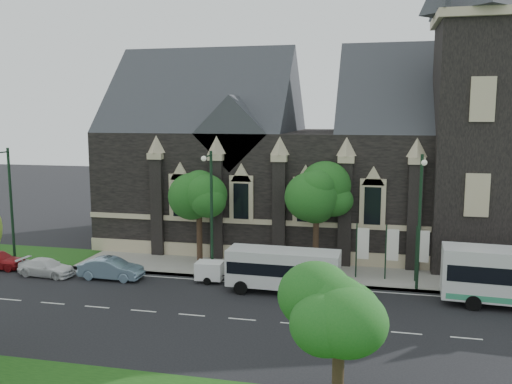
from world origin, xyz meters
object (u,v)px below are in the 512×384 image
(street_lamp_far, at_px, (9,199))
(sedan, at_px, (111,269))
(tree_walk_left, at_px, (202,190))
(banner_flag_center, at_px, (390,248))
(street_lamp_near, at_px, (420,215))
(street_lamp_mid, at_px, (211,207))
(car_far_white, at_px, (47,267))
(shuttle_bus, at_px, (284,268))
(tree_park_east, at_px, (345,307))
(box_trailer, at_px, (210,271))
(tree_walk_right, at_px, (320,193))
(banner_flag_left, at_px, (361,246))
(banner_flag_right, at_px, (420,249))

(street_lamp_far, xyz_separation_m, sedan, (9.17, -1.76, -4.37))
(tree_walk_left, relative_size, banner_flag_center, 1.91)
(street_lamp_near, xyz_separation_m, sedan, (-20.83, -1.76, -4.37))
(street_lamp_mid, height_order, car_far_white, street_lamp_mid)
(shuttle_bus, relative_size, sedan, 1.62)
(tree_walk_left, distance_m, street_lamp_near, 16.22)
(tree_park_east, distance_m, sedan, 22.78)
(street_lamp_near, bearing_deg, car_far_white, -175.36)
(shuttle_bus, distance_m, car_far_white, 17.23)
(tree_walk_left, xyz_separation_m, street_lamp_far, (-14.20, -3.61, -0.62))
(street_lamp_mid, relative_size, car_far_white, 2.13)
(shuttle_bus, distance_m, box_trailer, 5.51)
(street_lamp_near, relative_size, box_trailer, 3.36)
(street_lamp_mid, bearing_deg, tree_walk_right, 26.65)
(tree_walk_right, distance_m, shuttle_bus, 7.17)
(tree_walk_left, relative_size, street_lamp_mid, 0.85)
(tree_park_east, height_order, sedan, tree_park_east)
(banner_flag_left, bearing_deg, banner_flag_center, 0.00)
(banner_flag_left, relative_size, banner_flag_center, 1.00)
(tree_walk_right, relative_size, banner_flag_center, 1.95)
(sedan, bearing_deg, street_lamp_near, -84.98)
(tree_walk_right, relative_size, street_lamp_far, 0.87)
(street_lamp_mid, bearing_deg, street_lamp_near, 0.00)
(street_lamp_far, bearing_deg, shuttle_bus, -5.15)
(banner_flag_left, distance_m, car_far_white, 22.42)
(tree_walk_left, xyz_separation_m, banner_flag_right, (16.08, -1.70, -3.35))
(banner_flag_left, xyz_separation_m, shuttle_bus, (-4.79, -3.85, -0.76))
(tree_walk_right, distance_m, street_lamp_near, 7.72)
(tree_walk_right, relative_size, shuttle_bus, 1.06)
(box_trailer, bearing_deg, tree_park_east, -59.11)
(tree_park_east, distance_m, street_lamp_near, 16.86)
(banner_flag_right, distance_m, shuttle_bus, 9.62)
(banner_flag_center, distance_m, sedan, 19.53)
(banner_flag_left, relative_size, box_trailer, 1.50)
(sedan, distance_m, car_far_white, 4.89)
(car_far_white, bearing_deg, banner_flag_center, -76.40)
(street_lamp_mid, height_order, shuttle_bus, street_lamp_mid)
(shuttle_bus, bearing_deg, car_far_white, -177.96)
(shuttle_bus, relative_size, box_trailer, 2.74)
(tree_walk_right, bearing_deg, banner_flag_left, -29.10)
(tree_walk_left, relative_size, box_trailer, 2.86)
(tree_walk_left, bearing_deg, box_trailer, -66.54)
(tree_walk_right, height_order, banner_flag_right, tree_walk_right)
(tree_walk_right, height_order, sedan, tree_walk_right)
(tree_walk_right, bearing_deg, shuttle_bus, -107.12)
(street_lamp_near, distance_m, sedan, 21.35)
(banner_flag_right, relative_size, box_trailer, 1.50)
(tree_walk_right, bearing_deg, tree_walk_left, -179.94)
(tree_walk_right, distance_m, street_lamp_mid, 8.10)
(banner_flag_right, xyz_separation_m, sedan, (-21.11, -3.67, -1.64))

